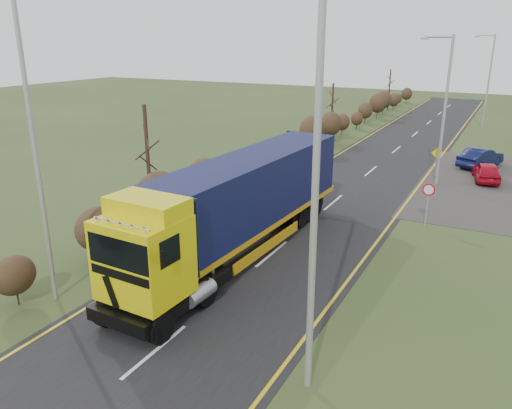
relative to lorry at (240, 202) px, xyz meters
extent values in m
plane|color=#2E3F1B|center=(1.20, -3.36, -2.40)|extent=(160.00, 160.00, 0.00)
cube|color=black|center=(1.20, 6.64, -2.39)|extent=(8.00, 120.00, 0.02)
cube|color=#33302D|center=(7.70, 16.64, -2.39)|extent=(6.00, 18.00, 0.02)
cube|color=gold|center=(-2.50, 6.64, -2.37)|extent=(0.12, 116.00, 0.01)
cube|color=gold|center=(4.90, 6.64, -2.37)|extent=(0.12, 116.00, 0.01)
cube|color=silver|center=(1.20, -7.36, -2.37)|extent=(0.12, 3.00, 0.01)
cube|color=silver|center=(1.20, 0.64, -2.37)|extent=(0.12, 3.00, 0.01)
cube|color=silver|center=(1.20, 8.64, -2.37)|extent=(0.12, 3.00, 0.01)
cube|color=silver|center=(1.20, 16.64, -2.37)|extent=(0.12, 3.00, 0.01)
cube|color=silver|center=(1.20, 24.64, -2.37)|extent=(0.12, 3.00, 0.01)
cube|color=silver|center=(1.20, 32.64, -2.37)|extent=(0.12, 3.00, 0.01)
cube|color=silver|center=(1.20, 40.64, -2.37)|extent=(0.12, 3.00, 0.01)
cube|color=silver|center=(1.20, 48.64, -2.37)|extent=(0.12, 3.00, 0.01)
cube|color=silver|center=(1.20, 56.64, -2.37)|extent=(0.12, 3.00, 0.01)
ellipsoid|color=black|center=(-4.81, -7.36, -1.27)|extent=(1.21, 1.57, 1.39)
ellipsoid|color=black|center=(-4.80, -3.36, -0.91)|extent=(1.58, 2.06, 1.82)
ellipsoid|color=black|center=(-4.78, 0.64, -0.56)|extent=(1.96, 2.55, 2.25)
ellipsoid|color=black|center=(-4.83, 4.64, -0.69)|extent=(1.83, 2.38, 2.10)
ellipsoid|color=black|center=(-4.75, 8.64, -1.12)|extent=(1.37, 1.78, 1.57)
ellipsoid|color=black|center=(-4.86, 12.64, -1.28)|extent=(1.20, 1.56, 1.38)
ellipsoid|color=black|center=(-4.72, 16.64, -0.95)|extent=(1.55, 2.02, 1.78)
ellipsoid|color=black|center=(-4.89, 20.64, -0.57)|extent=(1.95, 2.53, 2.24)
ellipsoid|color=black|center=(-4.69, 24.64, -0.66)|extent=(1.85, 2.41, 2.13)
ellipsoid|color=black|center=(-4.92, 28.64, -1.09)|extent=(1.40, 1.81, 1.61)
ellipsoid|color=black|center=(-4.67, 32.64, -1.28)|extent=(1.19, 1.55, 1.37)
ellipsoid|color=black|center=(-4.94, 36.64, -0.98)|extent=(1.52, 1.97, 1.75)
ellipsoid|color=black|center=(-4.64, 40.64, -0.59)|extent=(1.93, 2.51, 2.22)
ellipsoid|color=black|center=(-4.97, 44.64, -0.64)|extent=(1.88, 2.44, 2.16)
ellipsoid|color=black|center=(-4.62, 48.64, -1.06)|extent=(1.43, 1.85, 1.64)
ellipsoid|color=black|center=(-4.99, 52.64, -1.29)|extent=(1.19, 1.55, 1.37)
ellipsoid|color=black|center=(-4.60, 56.64, -1.01)|extent=(1.49, 1.93, 1.71)
cylinder|color=#332019|center=(-5.30, 0.64, 0.62)|extent=(0.18, 0.18, 6.05)
cylinder|color=#332019|center=(-5.30, 26.64, 0.13)|extent=(0.18, 0.18, 5.06)
cylinder|color=#332019|center=(-5.30, 48.64, 0.17)|extent=(0.18, 0.18, 5.15)
cube|color=black|center=(0.00, -5.28, -1.70)|extent=(2.62, 4.73, 0.45)
cube|color=#D9CB09|center=(0.00, -6.19, -0.04)|extent=(2.61, 2.33, 2.61)
cube|color=black|center=(0.00, -7.24, -1.85)|extent=(2.52, 0.24, 0.55)
cube|color=black|center=(-0.42, -7.30, -0.84)|extent=(0.61, 0.05, 1.08)
cube|color=black|center=(0.42, -7.30, -0.84)|extent=(0.61, 0.05, 1.08)
cube|color=black|center=(0.00, -7.27, 0.51)|extent=(2.36, 0.17, 0.96)
cube|color=black|center=(0.00, -7.30, -0.19)|extent=(2.31, 0.14, 0.28)
cube|color=#D9CB09|center=(0.00, -5.83, 1.55)|extent=(2.58, 1.52, 0.56)
cylinder|color=silver|center=(0.00, -7.04, 1.37)|extent=(2.21, 0.16, 0.06)
cube|color=black|center=(-1.44, -7.04, 0.56)|extent=(0.09, 0.12, 0.45)
cube|color=black|center=(1.44, -7.04, 0.56)|extent=(0.09, 0.12, 0.45)
cylinder|color=gray|center=(-1.16, -4.88, -1.65)|extent=(0.62, 1.33, 0.56)
cylinder|color=gray|center=(1.16, -4.88, -1.65)|extent=(0.62, 1.33, 0.56)
cube|color=#CF960E|center=(0.00, 1.25, -1.17)|extent=(3.10, 12.77, 0.24)
cube|color=black|center=(0.00, 1.25, 0.34)|extent=(3.06, 12.37, 2.77)
cube|color=#0D1738|center=(0.00, 7.41, 0.34)|extent=(2.49, 0.17, 2.77)
cube|color=#0D1738|center=(0.00, -4.90, 0.34)|extent=(2.49, 0.17, 2.77)
cube|color=black|center=(0.00, 5.08, -1.75)|extent=(2.48, 3.72, 0.35)
cube|color=#CF960E|center=(-1.23, 0.25, -1.85)|extent=(0.31, 5.53, 0.45)
cube|color=#CF960E|center=(1.23, 0.25, -1.85)|extent=(0.31, 5.53, 0.45)
cylinder|color=black|center=(-1.06, -6.89, -1.88)|extent=(0.37, 1.06, 1.05)
cylinder|color=black|center=(1.06, -6.89, -1.88)|extent=(0.37, 1.06, 1.05)
cylinder|color=black|center=(-1.06, -4.38, -1.88)|extent=(0.37, 1.06, 1.05)
cylinder|color=black|center=(1.06, -4.38, -1.88)|extent=(0.37, 1.06, 1.05)
cylinder|color=black|center=(-1.06, 4.17, -1.88)|extent=(0.37, 1.06, 1.05)
cylinder|color=black|center=(1.06, 4.17, -1.88)|extent=(0.37, 1.06, 1.05)
cylinder|color=black|center=(-1.06, 5.18, -1.88)|extent=(0.37, 1.06, 1.05)
cylinder|color=black|center=(1.06, 5.18, -1.88)|extent=(0.37, 1.06, 1.05)
cylinder|color=black|center=(-1.06, 6.18, -1.88)|extent=(0.37, 1.06, 1.05)
cylinder|color=black|center=(1.06, 6.18, -1.88)|extent=(0.37, 1.06, 1.05)
imported|color=#AD081A|center=(8.54, 17.61, -1.77)|extent=(2.11, 3.90, 1.26)
imported|color=black|center=(7.86, 21.48, -1.71)|extent=(3.02, 4.46, 1.39)
cylinder|color=#A2A5A7|center=(5.80, -6.66, 2.66)|extent=(0.18, 0.18, 10.12)
cylinder|color=#A2A5A7|center=(5.80, 15.23, 2.16)|extent=(0.18, 0.18, 9.12)
cylinder|color=#A2A5A7|center=(4.99, 15.23, 6.57)|extent=(1.62, 0.12, 0.12)
cube|color=#A2A5A7|center=(4.18, 15.23, 6.47)|extent=(0.46, 0.18, 0.14)
cylinder|color=#A2A5A7|center=(6.68, 40.08, 2.26)|extent=(0.18, 0.18, 9.32)
cylinder|color=#A2A5A7|center=(5.85, 40.08, 6.76)|extent=(1.66, 0.12, 0.12)
cube|color=#A2A5A7|center=(5.02, 40.08, 6.65)|extent=(0.47, 0.19, 0.14)
cylinder|color=#A2A5A7|center=(-4.00, -6.45, 2.62)|extent=(0.16, 0.16, 10.05)
cylinder|color=#A2A5A7|center=(6.48, 7.18, -1.44)|extent=(0.08, 0.08, 1.92)
cylinder|color=red|center=(6.48, 7.15, -0.49)|extent=(0.61, 0.04, 0.61)
cylinder|color=white|center=(6.48, 7.13, -0.49)|extent=(0.46, 0.02, 0.46)
cylinder|color=#A2A5A7|center=(5.40, 17.37, -1.65)|extent=(0.08, 0.08, 1.50)
cube|color=yellow|center=(5.40, 17.32, -0.80)|extent=(0.76, 0.04, 0.76)
camera|label=1|loc=(9.76, -17.25, 6.49)|focal=35.00mm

